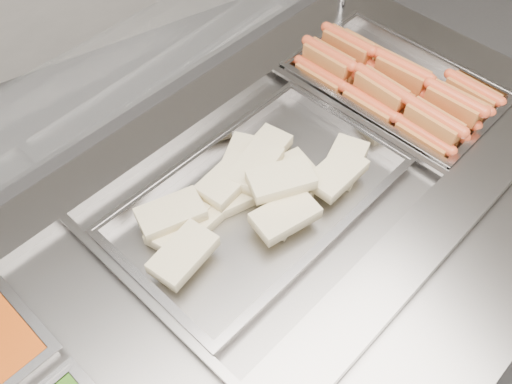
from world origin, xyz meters
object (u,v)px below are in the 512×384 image
pan_hotdogs (394,93)px  steam_counter (244,300)px  sneeze_guard (160,42)px  pan_wraps (259,202)px

pan_hotdogs → steam_counter: bearing=-165.6°
sneeze_guard → pan_wraps: (0.12, -0.22, -0.43)m
pan_wraps → sneeze_guard: bearing=119.8°
steam_counter → pan_wraps: 0.47m
sneeze_guard → pan_hotdogs: (0.73, -0.06, -0.45)m
steam_counter → sneeze_guard: 0.93m
steam_counter → sneeze_guard: (-0.06, 0.23, 0.90)m
steam_counter → sneeze_guard: bearing=104.4°
pan_hotdogs → pan_wraps: bearing=-165.6°
sneeze_guard → pan_wraps: size_ratio=2.20×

